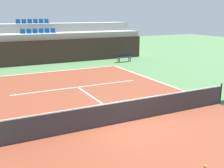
% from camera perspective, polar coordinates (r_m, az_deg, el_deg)
% --- Properties ---
extents(ground_plane, '(80.00, 80.00, 0.00)m').
position_cam_1_polar(ground_plane, '(11.94, 3.40, -7.85)').
color(ground_plane, '#477042').
extents(court_surface, '(11.00, 24.00, 0.01)m').
position_cam_1_polar(court_surface, '(11.94, 3.40, -7.83)').
color(court_surface, brown).
rests_on(court_surface, ground_plane).
extents(baseline_far, '(11.00, 0.10, 0.00)m').
position_cam_1_polar(baseline_far, '(22.65, -11.90, 2.61)').
color(baseline_far, white).
rests_on(baseline_far, court_surface).
extents(sideline_right, '(0.10, 24.00, 0.00)m').
position_cam_1_polar(sideline_right, '(15.27, 21.45, -3.80)').
color(sideline_right, white).
rests_on(sideline_right, court_surface).
extents(service_line_far, '(8.26, 0.10, 0.00)m').
position_cam_1_polar(service_line_far, '(17.48, -7.15, -0.65)').
color(service_line_far, white).
rests_on(service_line_far, court_surface).
extents(centre_service_line, '(0.10, 6.40, 0.00)m').
position_cam_1_polar(centre_service_line, '(14.62, -2.89, -3.56)').
color(centre_service_line, white).
rests_on(centre_service_line, court_surface).
extents(back_wall, '(20.77, 0.30, 2.23)m').
position_cam_1_polar(back_wall, '(26.09, -14.21, 6.46)').
color(back_wall, '#33231E').
rests_on(back_wall, ground_plane).
extents(stands_tier_lower, '(20.77, 2.40, 2.75)m').
position_cam_1_polar(stands_tier_lower, '(27.37, -14.88, 7.33)').
color(stands_tier_lower, '#9E9E99').
rests_on(stands_tier_lower, ground_plane).
extents(stands_tier_upper, '(20.77, 2.40, 3.60)m').
position_cam_1_polar(stands_tier_upper, '(29.67, -15.92, 8.60)').
color(stands_tier_upper, '#9E9E99').
rests_on(stands_tier_upper, ground_plane).
extents(seating_row_lower, '(3.30, 0.44, 0.44)m').
position_cam_1_polar(seating_row_lower, '(27.33, -15.12, 10.47)').
color(seating_row_lower, '#145193').
rests_on(seating_row_lower, stands_tier_lower).
extents(seating_row_upper, '(3.30, 0.44, 0.44)m').
position_cam_1_polar(seating_row_upper, '(29.65, -16.22, 12.31)').
color(seating_row_upper, '#145193').
rests_on(seating_row_upper, stands_tier_upper).
extents(tennis_net, '(11.08, 0.08, 1.07)m').
position_cam_1_polar(tennis_net, '(11.76, 3.44, -5.56)').
color(tennis_net, black).
rests_on(tennis_net, court_surface).
extents(player_bench, '(1.50, 0.40, 0.85)m').
position_cam_1_polar(player_bench, '(26.63, 2.50, 5.72)').
color(player_bench, '#232328').
rests_on(player_bench, ground_plane).
extents(tennis_ball_0, '(0.07, 0.07, 0.07)m').
position_cam_1_polar(tennis_ball_0, '(9.10, 18.92, -15.89)').
color(tennis_ball_0, '#CCE033').
rests_on(tennis_ball_0, court_surface).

